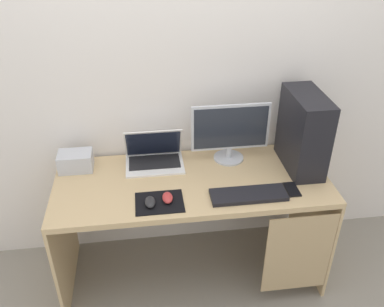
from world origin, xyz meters
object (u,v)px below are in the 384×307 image
(monitor, at_px, (230,132))
(mouse_right, at_px, (150,202))
(keyboard, at_px, (249,195))
(mouse_left, at_px, (168,198))
(pc_tower, at_px, (303,132))
(laptop, at_px, (154,157))
(cell_phone, at_px, (292,189))
(projector, at_px, (76,161))

(monitor, distance_m, mouse_right, 0.67)
(keyboard, xyz_separation_m, mouse_left, (-0.44, 0.02, 0.01))
(mouse_left, relative_size, mouse_right, 1.00)
(mouse_left, bearing_deg, keyboard, -2.58)
(mouse_left, distance_m, mouse_right, 0.10)
(mouse_left, bearing_deg, pc_tower, 16.79)
(pc_tower, height_order, keyboard, pc_tower)
(laptop, bearing_deg, pc_tower, -8.84)
(pc_tower, bearing_deg, monitor, 163.45)
(pc_tower, xyz_separation_m, laptop, (-0.88, 0.14, -0.19))
(monitor, xyz_separation_m, laptop, (-0.47, 0.01, -0.15))
(mouse_left, distance_m, cell_phone, 0.70)
(projector, xyz_separation_m, cell_phone, (1.22, -0.38, -0.05))
(monitor, bearing_deg, laptop, 178.21)
(monitor, bearing_deg, cell_phone, -52.07)
(keyboard, distance_m, cell_phone, 0.26)
(pc_tower, height_order, monitor, pc_tower)
(pc_tower, relative_size, cell_phone, 3.59)
(keyboard, xyz_separation_m, cell_phone, (0.26, 0.03, -0.01))
(mouse_right, bearing_deg, cell_phone, 2.20)
(mouse_left, xyz_separation_m, mouse_right, (-0.10, -0.03, 0.00))
(monitor, distance_m, mouse_left, 0.58)
(projector, bearing_deg, keyboard, -22.78)
(monitor, xyz_separation_m, projector, (-0.94, 0.01, -0.14))
(monitor, bearing_deg, keyboard, -85.88)
(mouse_right, height_order, cell_phone, mouse_right)
(keyboard, relative_size, mouse_left, 4.38)
(monitor, distance_m, projector, 0.95)
(projector, distance_m, keyboard, 1.05)
(pc_tower, height_order, mouse_right, pc_tower)
(monitor, height_order, mouse_left, monitor)
(mouse_left, xyz_separation_m, cell_phone, (0.70, 0.01, -0.02))
(laptop, bearing_deg, keyboard, -39.34)
(monitor, xyz_separation_m, mouse_left, (-0.42, -0.37, -0.17))
(monitor, distance_m, keyboard, 0.43)
(pc_tower, bearing_deg, cell_phone, -117.15)
(laptop, bearing_deg, projector, 179.98)
(pc_tower, distance_m, mouse_left, 0.89)
(keyboard, height_order, mouse_right, mouse_right)
(monitor, xyz_separation_m, keyboard, (0.03, -0.39, -0.18))
(keyboard, height_order, cell_phone, keyboard)
(monitor, relative_size, mouse_right, 4.97)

